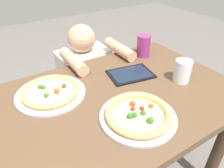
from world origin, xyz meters
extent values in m
cube|color=brown|center=(0.00, 0.00, 0.73)|extent=(1.21, 0.80, 0.04)
cylinder|color=#443122|center=(0.53, -0.32, 0.35)|extent=(0.07, 0.07, 0.71)
cylinder|color=#443122|center=(-0.53, 0.32, 0.35)|extent=(0.07, 0.07, 0.71)
cylinder|color=#443122|center=(0.53, 0.32, 0.35)|extent=(0.07, 0.07, 0.71)
cylinder|color=#B7B7BC|center=(-0.02, -0.18, 0.76)|extent=(0.32, 0.32, 0.01)
cylinder|color=#EFD68C|center=(-0.02, -0.18, 0.77)|extent=(0.22, 0.22, 0.01)
torus|color=tan|center=(-0.02, -0.18, 0.78)|extent=(0.28, 0.28, 0.03)
sphere|color=#BF4C19|center=(0.00, -0.12, 0.78)|extent=(0.03, 0.03, 0.03)
sphere|color=#BF4C19|center=(0.06, -0.18, 0.78)|extent=(0.02, 0.02, 0.02)
sphere|color=maroon|center=(0.02, -0.17, 0.78)|extent=(0.02, 0.02, 0.02)
sphere|color=maroon|center=(-0.02, -0.15, 0.78)|extent=(0.02, 0.02, 0.02)
sphere|color=#2D6623|center=(-0.01, -0.25, 0.78)|extent=(0.03, 0.03, 0.03)
sphere|color=#2D6623|center=(0.00, -0.20, 0.78)|extent=(0.02, 0.02, 0.02)
sphere|color=#2D6623|center=(-0.06, -0.18, 0.78)|extent=(0.03, 0.03, 0.03)
sphere|color=#2D6623|center=(-0.04, -0.19, 0.78)|extent=(0.02, 0.02, 0.02)
cylinder|color=#B7B7BC|center=(-0.27, 0.17, 0.76)|extent=(0.33, 0.33, 0.01)
cylinder|color=#EFD68C|center=(-0.27, 0.17, 0.77)|extent=(0.22, 0.22, 0.01)
torus|color=tan|center=(-0.27, 0.17, 0.77)|extent=(0.27, 0.27, 0.02)
sphere|color=#2D6623|center=(-0.29, 0.21, 0.78)|extent=(0.02, 0.02, 0.02)
sphere|color=#2D6623|center=(-0.30, 0.13, 0.78)|extent=(0.02, 0.02, 0.02)
sphere|color=#BF4C19|center=(-0.25, 0.14, 0.78)|extent=(0.03, 0.03, 0.03)
sphere|color=#2D6623|center=(-0.30, 0.22, 0.78)|extent=(0.02, 0.02, 0.02)
sphere|color=maroon|center=(-0.20, 0.16, 0.78)|extent=(0.02, 0.02, 0.02)
cylinder|color=#8C2D72|center=(0.38, 0.27, 0.82)|extent=(0.09, 0.09, 0.14)
cylinder|color=silver|center=(0.36, -0.08, 0.81)|extent=(0.09, 0.09, 0.12)
cube|color=white|center=(0.36, -0.08, 0.85)|extent=(0.03, 0.03, 0.03)
cube|color=white|center=(0.36, -0.08, 0.84)|extent=(0.03, 0.03, 0.02)
cube|color=white|center=(0.35, -0.08, 0.84)|extent=(0.03, 0.03, 0.02)
cube|color=black|center=(0.17, 0.11, 0.75)|extent=(0.27, 0.21, 0.01)
cube|color=#192338|center=(0.17, 0.11, 0.76)|extent=(0.23, 0.18, 0.00)
cylinder|color=#333847|center=(0.10, 0.60, 0.23)|extent=(0.29, 0.29, 0.45)
cube|color=white|center=(0.10, 0.60, 0.59)|extent=(0.36, 0.22, 0.27)
sphere|color=tan|center=(0.10, 0.60, 0.82)|extent=(0.20, 0.20, 0.20)
cylinder|color=tan|center=(-0.06, 0.37, 0.79)|extent=(0.07, 0.28, 0.07)
cylinder|color=tan|center=(0.27, 0.37, 0.79)|extent=(0.07, 0.28, 0.07)
camera|label=1|loc=(-0.45, -0.67, 1.35)|focal=33.28mm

